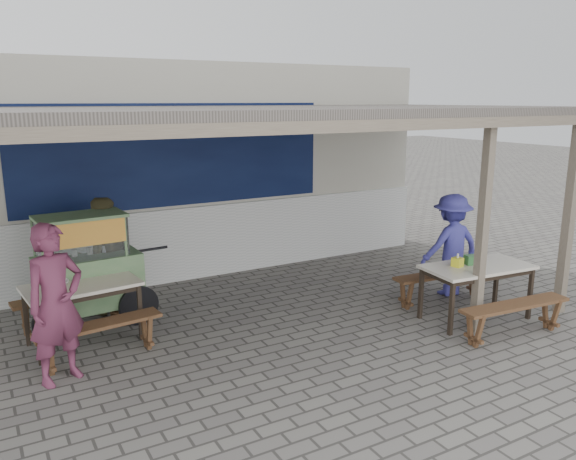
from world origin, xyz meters
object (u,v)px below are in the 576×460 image
(condiment_jar, at_px, (107,269))
(condiment_bowl, at_px, (60,283))
(bench_right_street, at_px, (515,312))
(donation_box, at_px, (472,260))
(patron_street_side, at_px, (56,304))
(patron_right_table, at_px, (451,245))
(vendor_cart, at_px, (87,266))
(bench_left_wall, at_px, (70,302))
(bench_right_wall, at_px, (442,280))
(patron_wall_side, at_px, (103,255))
(table_left, at_px, (82,290))
(bench_left_street, at_px, (100,333))
(table_right, at_px, (477,271))
(tissue_box, at_px, (457,262))

(condiment_jar, height_order, condiment_bowl, condiment_jar)
(bench_right_street, xyz_separation_m, donation_box, (0.04, 0.76, 0.47))
(condiment_bowl, bearing_deg, condiment_jar, 18.72)
(patron_street_side, bearing_deg, condiment_jar, 33.93)
(patron_right_table, bearing_deg, vendor_cart, -10.15)
(bench_left_wall, relative_size, bench_right_wall, 0.91)
(vendor_cart, xyz_separation_m, patron_right_table, (5.01, -1.42, -0.04))
(patron_right_table, xyz_separation_m, donation_box, (-0.47, -0.84, 0.04))
(patron_wall_side, bearing_deg, patron_street_side, 69.12)
(bench_left_wall, bearing_deg, patron_wall_side, 27.62)
(condiment_jar, bearing_deg, table_left, -141.99)
(patron_right_table, bearing_deg, bench_left_wall, -10.16)
(condiment_bowl, bearing_deg, bench_right_wall, -13.47)
(condiment_jar, distance_m, condiment_bowl, 0.62)
(bench_left_street, bearing_deg, table_left, 90.00)
(donation_box, bearing_deg, bench_right_street, -92.93)
(bench_left_wall, height_order, patron_wall_side, patron_wall_side)
(bench_right_wall, xyz_separation_m, condiment_bowl, (-5.02, 1.20, 0.43))
(vendor_cart, bearing_deg, bench_right_wall, -23.88)
(bench_right_wall, xyz_separation_m, patron_right_table, (0.38, 0.23, 0.43))
(patron_right_table, distance_m, condiment_bowl, 5.49)
(patron_right_table, height_order, condiment_bowl, patron_right_table)
(bench_right_street, height_order, donation_box, donation_box)
(table_left, relative_size, patron_street_side, 0.81)
(patron_right_table, bearing_deg, condiment_bowl, -4.50)
(patron_wall_side, height_order, condiment_bowl, patron_wall_side)
(bench_left_street, distance_m, bench_left_wall, 1.21)
(table_right, distance_m, vendor_cart, 5.13)
(bench_left_street, xyz_separation_m, patron_right_table, (5.11, -0.28, 0.44))
(condiment_jar, bearing_deg, tissue_box, -25.85)
(condiment_jar, bearing_deg, bench_left_street, -108.51)
(bench_right_street, relative_size, patron_right_table, 1.02)
(bench_right_street, bearing_deg, condiment_jar, 152.66)
(bench_left_wall, xyz_separation_m, table_right, (4.80, -2.40, 0.34))
(vendor_cart, height_order, patron_wall_side, patron_wall_side)
(bench_right_wall, distance_m, condiment_jar, 4.68)
(vendor_cart, distance_m, patron_right_table, 5.21)
(table_left, bearing_deg, bench_left_wall, 90.00)
(donation_box, bearing_deg, patron_street_side, 170.44)
(bench_left_wall, height_order, table_right, table_right)
(bench_left_wall, height_order, patron_right_table, patron_right_table)
(vendor_cart, height_order, condiment_bowl, vendor_cart)
(bench_left_wall, xyz_separation_m, bench_right_street, (4.73, -3.09, 0.01))
(patron_street_side, xyz_separation_m, donation_box, (5.09, -0.86, -0.04))
(patron_right_table, relative_size, tissue_box, 12.76)
(patron_street_side, bearing_deg, bench_left_wall, 54.61)
(bench_right_wall, xyz_separation_m, patron_wall_side, (-4.34, 2.07, 0.47))
(patron_right_table, bearing_deg, patron_wall_side, -15.55)
(patron_wall_side, bearing_deg, donation_box, 151.80)
(table_right, height_order, patron_street_side, patron_street_side)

